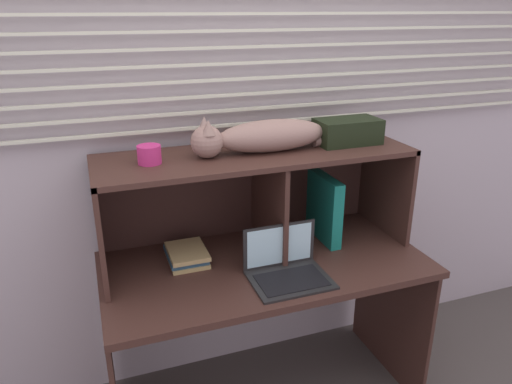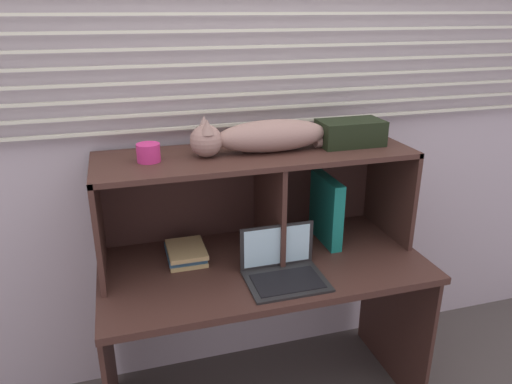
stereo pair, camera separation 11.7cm
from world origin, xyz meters
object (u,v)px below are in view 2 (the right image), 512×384
object	(u,v)px
small_basket	(148,153)
storage_box	(350,133)
binder_upright	(326,210)
cat	(265,137)
book_stack	(186,253)
laptop	(283,269)

from	to	relation	value
small_basket	storage_box	size ratio (longest dim) A/B	0.33
binder_upright	cat	bearing A→B (deg)	180.00
binder_upright	small_basket	bearing A→B (deg)	180.00
binder_upright	book_stack	bearing A→B (deg)	179.84
storage_box	small_basket	bearing A→B (deg)	180.00
binder_upright	book_stack	distance (m)	0.66
binder_upright	storage_box	distance (m)	0.36
cat	laptop	size ratio (longest dim) A/B	2.66
storage_box	book_stack	bearing A→B (deg)	179.86
laptop	binder_upright	bearing A→B (deg)	41.33
small_basket	storage_box	world-z (taller)	storage_box
binder_upright	storage_box	xyz separation A→B (m)	(0.09, 0.00, 0.35)
cat	storage_box	world-z (taller)	cat
laptop	book_stack	distance (m)	0.44
laptop	small_basket	xyz separation A→B (m)	(-0.47, 0.26, 0.45)
cat	book_stack	world-z (taller)	cat
cat	storage_box	xyz separation A→B (m)	(0.39, 0.00, -0.01)
cat	laptop	xyz separation A→B (m)	(-0.00, -0.26, -0.48)
laptop	small_basket	bearing A→B (deg)	151.11
small_basket	book_stack	bearing A→B (deg)	0.83
small_basket	storage_box	distance (m)	0.86
laptop	binder_upright	xyz separation A→B (m)	(0.30, 0.26, 0.12)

